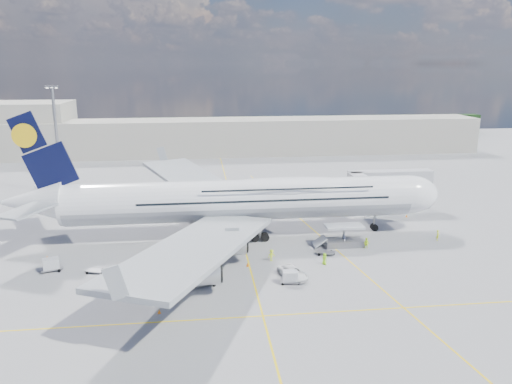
{
  "coord_description": "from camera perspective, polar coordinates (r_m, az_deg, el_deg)",
  "views": [
    {
      "loc": [
        -7.45,
        -75.5,
        30.3
      ],
      "look_at": [
        2.47,
        8.0,
        8.65
      ],
      "focal_mm": 35.0,
      "sensor_mm": 36.0,
      "label": 1
    }
  ],
  "objects": [
    {
      "name": "cone_wing_left_outer",
      "position": [
        116.16,
        -12.01,
        -0.87
      ],
      "size": [
        0.43,
        0.43,
        0.55
      ],
      "color": "orange",
      "rests_on": "ground"
    },
    {
      "name": "dolly_back",
      "position": [
        81.77,
        -22.39,
        -7.66
      ],
      "size": [
        3.52,
        2.63,
        1.99
      ],
      "rotation": [
        0.0,
        0.0,
        0.34
      ],
      "color": "gray",
      "rests_on": "ground"
    },
    {
      "name": "taxi_line_cross",
      "position": [
        63.67,
        0.79,
        -13.98
      ],
      "size": [
        120.0,
        0.25,
        0.01
      ],
      "primitive_type": "cube",
      "color": "yellow",
      "rests_on": "ground"
    },
    {
      "name": "hangar",
      "position": [
        187.52,
        -26.38,
        6.43
      ],
      "size": [
        40.0,
        22.0,
        18.0
      ],
      "primitive_type": "cube",
      "color": "#B2AD9E",
      "rests_on": "ground"
    },
    {
      "name": "ground",
      "position": [
        81.69,
        -1.07,
        -7.34
      ],
      "size": [
        300.0,
        300.0,
        0.0
      ],
      "primitive_type": "plane",
      "color": "gray",
      "rests_on": "ground"
    },
    {
      "name": "cone_tail",
      "position": [
        87.26,
        -22.77,
        -6.88
      ],
      "size": [
        0.43,
        0.43,
        0.55
      ],
      "color": "orange",
      "rests_on": "ground"
    },
    {
      "name": "taxi_line_main",
      "position": [
        81.69,
        -1.07,
        -7.33
      ],
      "size": [
        0.25,
        220.0,
        0.01
      ],
      "primitive_type": "cube",
      "color": "yellow",
      "rests_on": "ground"
    },
    {
      "name": "dolly_nose_near",
      "position": [
        71.98,
        3.91,
        -9.64
      ],
      "size": [
        3.0,
        1.8,
        1.81
      ],
      "rotation": [
        0.0,
        0.0,
        -0.1
      ],
      "color": "gray",
      "rests_on": "ground"
    },
    {
      "name": "crew_wing",
      "position": [
        73.9,
        -4.92,
        -9.11
      ],
      "size": [
        0.46,
        1.01,
        1.7
      ],
      "primitive_type": "imported",
      "rotation": [
        0.0,
        0.0,
        1.62
      ],
      "color": "#8EDF17",
      "rests_on": "ground"
    },
    {
      "name": "catering_truck_inner",
      "position": [
        108.39,
        -10.52,
        -0.86
      ],
      "size": [
        7.7,
        3.08,
        4.59
      ],
      "rotation": [
        0.0,
        0.0,
        0.03
      ],
      "color": "gray",
      "rests_on": "ground"
    },
    {
      "name": "baggage_tug",
      "position": [
        82.15,
        -10.71,
        -6.86
      ],
      "size": [
        3.14,
        1.75,
        1.87
      ],
      "rotation": [
        0.0,
        0.0,
        -0.13
      ],
      "color": "silver",
      "rests_on": "ground"
    },
    {
      "name": "terminal",
      "position": [
        172.38,
        -4.25,
        6.3
      ],
      "size": [
        180.0,
        16.0,
        12.0
      ],
      "primitive_type": "cube",
      "color": "#B2AD9E",
      "rests_on": "ground"
    },
    {
      "name": "dolly_nose_far",
      "position": [
        83.12,
        7.92,
        -6.84
      ],
      "size": [
        3.36,
        2.73,
        0.44
      ],
      "rotation": [
        0.0,
        0.0,
        -0.46
      ],
      "color": "gray",
      "rests_on": "ground"
    },
    {
      "name": "dolly_row_b",
      "position": [
        72.77,
        -5.2,
        -9.26
      ],
      "size": [
        3.41,
        1.95,
        2.1
      ],
      "rotation": [
        0.0,
        0.0,
        -0.06
      ],
      "color": "gray",
      "rests_on": "ground"
    },
    {
      "name": "light_mast",
      "position": [
        125.98,
        -21.79,
        5.61
      ],
      "size": [
        3.0,
        0.7,
        25.5
      ],
      "color": "gray",
      "rests_on": "ground"
    },
    {
      "name": "dolly_row_a",
      "position": [
        79.3,
        -17.94,
        -8.54
      ],
      "size": [
        2.9,
        2.17,
        0.38
      ],
      "rotation": [
        0.0,
        0.0,
        -0.34
      ],
      "color": "gray",
      "rests_on": "ground"
    },
    {
      "name": "service_van",
      "position": [
        73.86,
        4.22,
        -9.17
      ],
      "size": [
        4.43,
        6.16,
        1.56
      ],
      "primitive_type": "imported",
      "rotation": [
        0.0,
        0.0,
        0.37
      ],
      "color": "white",
      "rests_on": "ground"
    },
    {
      "name": "cargo_loader",
      "position": [
        87.05,
        9.86,
        -5.28
      ],
      "size": [
        8.53,
        3.2,
        3.67
      ],
      "color": "silver",
      "rests_on": "ground"
    },
    {
      "name": "crew_tug",
      "position": [
        79.49,
        1.79,
        -7.24
      ],
      "size": [
        1.4,
        1.11,
        1.89
      ],
      "primitive_type": "imported",
      "rotation": [
        0.0,
        0.0,
        0.39
      ],
      "color": "#D5F319",
      "rests_on": "ground"
    },
    {
      "name": "jet_bridge",
      "position": [
        106.0,
        13.99,
        1.22
      ],
      "size": [
        18.8,
        12.1,
        8.5
      ],
      "color": "#B7B7BC",
      "rests_on": "ground"
    },
    {
      "name": "taxi_line_diag",
      "position": [
        93.21,
        6.93,
        -4.64
      ],
      "size": [
        14.16,
        99.06,
        0.01
      ],
      "primitive_type": "cube",
      "rotation": [
        0.0,
        0.0,
        0.14
      ],
      "color": "yellow",
      "rests_on": "ground"
    },
    {
      "name": "catering_truck_outer",
      "position": [
        119.61,
        -6.86,
        0.58
      ],
      "size": [
        7.28,
        5.82,
        4.0
      ],
      "rotation": [
        0.0,
        0.0,
        -0.64
      ],
      "color": "gray",
      "rests_on": "ground"
    },
    {
      "name": "crew_van",
      "position": [
        78.82,
        7.83,
        -7.57
      ],
      "size": [
        1.0,
        1.1,
        1.9
      ],
      "primitive_type": "imported",
      "rotation": [
        0.0,
        0.0,
        2.12
      ],
      "color": "#A4FF1A",
      "rests_on": "ground"
    },
    {
      "name": "dolly_row_c",
      "position": [
        71.85,
        -5.87,
        -10.26
      ],
      "size": [
        3.66,
        2.77,
        0.48
      ],
      "rotation": [
        0.0,
        0.0,
        0.36
      ],
      "color": "gray",
      "rests_on": "ground"
    },
    {
      "name": "cone_wing_left_inner",
      "position": [
        100.91,
        -9.49,
        -3.07
      ],
      "size": [
        0.48,
        0.48,
        0.61
      ],
      "color": "orange",
      "rests_on": "ground"
    },
    {
      "name": "cone_wing_right_outer",
      "position": [
        65.3,
        -11.01,
        -13.24
      ],
      "size": [
        0.42,
        0.42,
        0.54
      ],
      "color": "orange",
      "rests_on": "ground"
    },
    {
      "name": "crew_loader",
      "position": [
        86.4,
        12.51,
        -5.77
      ],
      "size": [
        1.19,
        1.19,
        1.94
      ],
      "primitive_type": "imported",
      "rotation": [
        0.0,
        0.0,
        -0.79
      ],
      "color": "#CEFE1A",
      "rests_on": "ground"
    },
    {
      "name": "tree_line",
      "position": [
        222.22,
        5.66,
        7.57
      ],
      "size": [
        160.0,
        6.0,
        8.0
      ],
      "primitive_type": "cube",
      "color": "#193814",
      "rests_on": "ground"
    },
    {
      "name": "cone_wing_right_inner",
      "position": [
        77.69,
        -0.95,
        -8.28
      ],
      "size": [
        0.48,
        0.48,
        0.61
      ],
      "color": "orange",
      "rests_on": "ground"
    },
    {
      "name": "crew_nose",
      "position": [
        93.96,
        20.05,
        -4.67
      ],
      "size": [
        0.78,
        0.84,
        1.92
      ],
      "primitive_type": "imported",
      "rotation": [
        0.0,
        0.0,
        0.96
      ],
      "color": "#E1EE19",
      "rests_on": "ground"
    },
    {
      "name": "cone_nose",
      "position": [
        106.19,
        16.82,
        -2.63
      ],
      "size": [
        0.43,
        0.43,
        0.55
      ],
      "color": "orange",
      "rests_on": "ground"
    },
    {
      "name": "airliner",
      "position": [
        88.98,
        -1.56,
        -0.84
      ],
      "size": [
        77.26,
        79.15,
        23.71
      ],
      "color": "white",
      "rests_on": "ground"
    }
  ]
}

